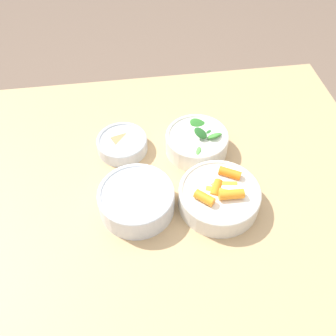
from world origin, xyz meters
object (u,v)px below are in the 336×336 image
at_px(bowl_greens, 197,142).
at_px(bowl_cookies, 122,143).
at_px(bowl_carrots, 219,196).
at_px(bowl_beans_hotdog, 137,201).

distance_m(bowl_greens, bowl_cookies, 0.19).
height_order(bowl_carrots, bowl_cookies, bowl_carrots).
height_order(bowl_greens, bowl_cookies, bowl_greens).
xyz_separation_m(bowl_beans_hotdog, bowl_cookies, (0.02, -0.20, -0.01)).
bearing_deg(bowl_cookies, bowl_beans_hotdog, 96.23).
bearing_deg(bowl_cookies, bowl_greens, 170.41).
distance_m(bowl_greens, bowl_beans_hotdog, 0.24).
bearing_deg(bowl_greens, bowl_cookies, -9.59).
bearing_deg(bowl_cookies, bowl_carrots, 134.85).
relative_size(bowl_carrots, bowl_greens, 1.16).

